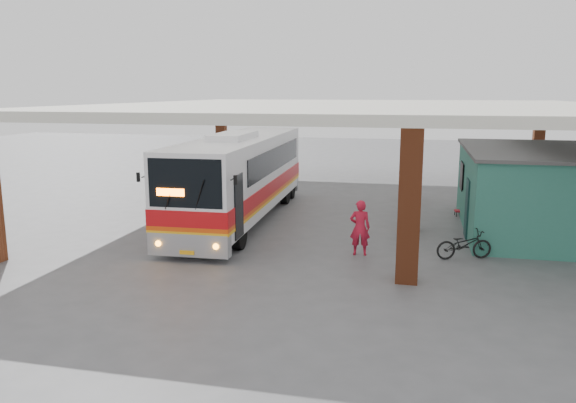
% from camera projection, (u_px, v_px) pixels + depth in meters
% --- Properties ---
extents(ground, '(90.00, 90.00, 0.00)m').
position_uv_depth(ground, '(318.00, 246.00, 19.07)').
color(ground, '#515154').
rests_on(ground, ground).
extents(brick_columns, '(20.10, 21.60, 4.35)m').
position_uv_depth(brick_columns, '(374.00, 165.00, 23.12)').
color(brick_columns, brown).
rests_on(brick_columns, ground).
extents(canopy_roof, '(21.00, 23.00, 0.30)m').
position_uv_depth(canopy_roof, '(357.00, 107.00, 24.31)').
color(canopy_roof, beige).
rests_on(canopy_roof, brick_columns).
extents(shop_building, '(5.20, 8.20, 3.11)m').
position_uv_depth(shop_building, '(535.00, 190.00, 20.94)').
color(shop_building, '#2E7360').
rests_on(shop_building, ground).
extents(coach_bus, '(3.04, 12.51, 3.62)m').
position_uv_depth(coach_bus, '(241.00, 176.00, 22.72)').
color(coach_bus, white).
rests_on(coach_bus, ground).
extents(motorcycle, '(1.89, 1.19, 0.94)m').
position_uv_depth(motorcycle, '(464.00, 244.00, 17.56)').
color(motorcycle, black).
rests_on(motorcycle, ground).
extents(pedestrian, '(0.70, 0.50, 1.80)m').
position_uv_depth(pedestrian, '(360.00, 228.00, 17.92)').
color(pedestrian, red).
rests_on(pedestrian, ground).
extents(red_chair, '(0.45, 0.45, 0.76)m').
position_uv_depth(red_chair, '(462.00, 208.00, 23.65)').
color(red_chair, '#AE121D').
rests_on(red_chair, ground).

